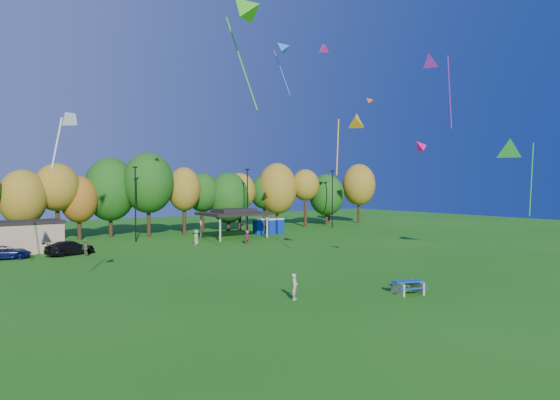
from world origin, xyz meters
TOP-DOWN VIEW (x-y plane):
  - ground at (0.00, 0.00)m, footprint 160.00×160.00m
  - tree_line at (-1.03, 45.51)m, footprint 93.57×10.55m
  - lamp_posts at (2.00, 40.00)m, footprint 64.50×0.25m
  - utility_building at (-10.00, 38.00)m, footprint 6.30×4.30m
  - pavilion at (14.00, 37.00)m, footprint 8.20×6.20m
  - porta_potties at (20.23, 37.94)m, footprint 3.75×2.41m
  - picnic_table at (5.97, 2.27)m, footprint 2.39×2.19m
  - kite_flyer at (-0.94, 5.30)m, footprint 0.70×0.66m
  - car_c at (-12.74, 34.13)m, footprint 4.81×2.83m
  - car_d at (-7.11, 33.44)m, footprint 5.22×3.26m
  - far_person_0 at (6.49, 32.94)m, footprint 0.99×0.99m
  - far_person_1 at (11.81, 30.48)m, footprint 1.58×1.23m
  - far_person_4 at (-6.26, 31.05)m, footprint 1.03×0.79m
  - kite_2 at (-2.17, 9.19)m, footprint 3.11×4.44m
  - kite_4 at (13.44, 18.98)m, footprint 1.70×1.88m
  - kite_5 at (23.44, 5.20)m, footprint 4.83×3.70m
  - kite_6 at (16.25, 29.75)m, footprint 3.14×3.51m
  - kite_8 at (-12.79, 9.30)m, footprint 1.85×1.91m
  - kite_10 at (10.82, 5.24)m, footprint 1.42×1.23m
  - kite_12 at (26.08, 15.77)m, footprint 5.00×3.02m
  - kite_13 at (9.55, 10.57)m, footprint 3.07×2.87m
  - kite_14 at (27.21, 25.91)m, footprint 1.39×1.49m

SIDE VIEW (x-z plane):
  - ground at x=0.00m, z-range 0.00..0.00m
  - picnic_table at x=5.97m, z-range 0.07..0.91m
  - car_c at x=-12.74m, z-range 0.00..1.26m
  - car_d at x=-7.11m, z-range 0.00..1.41m
  - kite_flyer at x=-0.94m, z-range 0.00..1.61m
  - far_person_4 at x=-6.26m, z-range 0.00..1.63m
  - far_person_1 at x=11.81m, z-range 0.00..1.67m
  - far_person_0 at x=6.49m, z-range 0.00..1.74m
  - porta_potties at x=20.23m, z-range 0.01..2.19m
  - utility_building at x=-10.00m, z-range 0.01..3.26m
  - pavilion at x=14.00m, z-range 1.34..5.11m
  - lamp_posts at x=2.00m, z-range 0.36..9.45m
  - tree_line at x=-1.03m, z-range 0.34..11.49m
  - kite_10 at x=10.82m, z-range 9.36..10.54m
  - kite_5 at x=23.44m, z-range 6.47..14.52m
  - kite_8 at x=-12.79m, z-range 8.85..12.29m
  - kite_13 at x=9.55m, z-range 9.50..15.12m
  - kite_14 at x=27.21m, z-range 17.01..18.21m
  - kite_2 at x=-2.17m, z-range 14.68..22.35m
  - kite_4 at x=13.44m, z-range 19.82..21.34m
  - kite_12 at x=26.08m, z-range 16.28..24.91m
  - kite_6 at x=16.25m, z-range 20.09..26.66m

